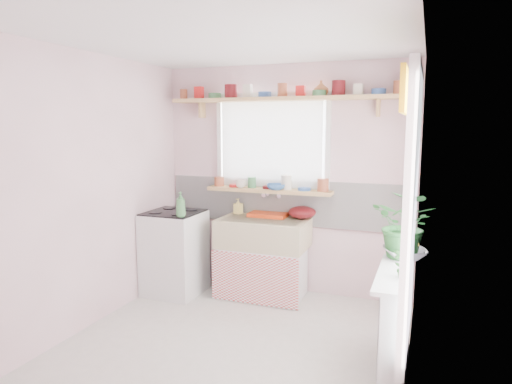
% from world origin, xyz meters
% --- Properties ---
extents(room, '(3.20, 3.20, 3.20)m').
position_xyz_m(room, '(0.66, 0.86, 1.37)').
color(room, silver).
rests_on(room, ground).
extents(sink_unit, '(0.95, 0.65, 1.11)m').
position_xyz_m(sink_unit, '(-0.15, 1.29, 0.43)').
color(sink_unit, white).
rests_on(sink_unit, ground).
extents(cooker, '(0.58, 0.58, 0.93)m').
position_xyz_m(cooker, '(-1.10, 1.05, 0.46)').
color(cooker, white).
rests_on(cooker, ground).
extents(radiator_ledge, '(0.22, 0.95, 0.78)m').
position_xyz_m(radiator_ledge, '(1.30, 0.20, 0.40)').
color(radiator_ledge, white).
rests_on(radiator_ledge, ground).
extents(windowsill, '(1.40, 0.22, 0.04)m').
position_xyz_m(windowsill, '(-0.15, 1.48, 1.14)').
color(windowsill, tan).
rests_on(windowsill, room).
extents(pine_shelf, '(2.52, 0.24, 0.04)m').
position_xyz_m(pine_shelf, '(0.00, 1.47, 2.12)').
color(pine_shelf, tan).
rests_on(pine_shelf, room).
extents(shelf_crockery, '(2.47, 0.11, 0.12)m').
position_xyz_m(shelf_crockery, '(-0.02, 1.47, 2.19)').
color(shelf_crockery, '#A55133').
rests_on(shelf_crockery, pine_shelf).
extents(sill_crockery, '(1.35, 0.11, 0.12)m').
position_xyz_m(sill_crockery, '(-0.17, 1.48, 1.22)').
color(sill_crockery, '#A55133').
rests_on(sill_crockery, windowsill).
extents(dish_tray, '(0.42, 0.32, 0.04)m').
position_xyz_m(dish_tray, '(-0.15, 1.50, 0.87)').
color(dish_tray, red).
rests_on(dish_tray, sink_unit).
extents(colander, '(0.34, 0.34, 0.13)m').
position_xyz_m(colander, '(0.22, 1.50, 0.92)').
color(colander, '#580F13').
rests_on(colander, sink_unit).
extents(jade_plant, '(0.63, 0.59, 0.56)m').
position_xyz_m(jade_plant, '(1.33, 0.60, 1.06)').
color(jade_plant, '#2B6D30').
rests_on(jade_plant, radiator_ledge).
extents(fruit_bowl, '(0.43, 0.43, 0.08)m').
position_xyz_m(fruit_bowl, '(1.33, 0.60, 0.82)').
color(fruit_bowl, silver).
rests_on(fruit_bowl, radiator_ledge).
extents(herb_pot, '(0.12, 0.09, 0.21)m').
position_xyz_m(herb_pot, '(1.33, 0.08, 0.88)').
color(herb_pot, '#265B24').
rests_on(herb_pot, radiator_ledge).
extents(soap_bottle_sink, '(0.10, 0.10, 0.17)m').
position_xyz_m(soap_bottle_sink, '(-0.53, 1.50, 0.94)').
color(soap_bottle_sink, '#F8E16E').
rests_on(soap_bottle_sink, sink_unit).
extents(sill_cup, '(0.14, 0.14, 0.09)m').
position_xyz_m(sill_cup, '(-0.46, 1.42, 1.21)').
color(sill_cup, beige).
rests_on(sill_cup, windowsill).
extents(sill_bowl, '(0.22, 0.22, 0.06)m').
position_xyz_m(sill_bowl, '(-0.05, 1.42, 1.19)').
color(sill_bowl, '#366AB1').
rests_on(sill_bowl, windowsill).
extents(shelf_vase, '(0.20, 0.20, 0.16)m').
position_xyz_m(shelf_vase, '(0.40, 1.53, 2.22)').
color(shelf_vase, '#9D5C30').
rests_on(shelf_vase, pine_shelf).
extents(cooker_bottle, '(0.11, 0.12, 0.26)m').
position_xyz_m(cooker_bottle, '(-0.88, 0.83, 1.04)').
color(cooker_bottle, '#428448').
rests_on(cooker_bottle, cooker).
extents(fruit, '(0.20, 0.14, 0.10)m').
position_xyz_m(fruit, '(1.34, 0.61, 0.88)').
color(fruit, '#D95212').
rests_on(fruit, fruit_bowl).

